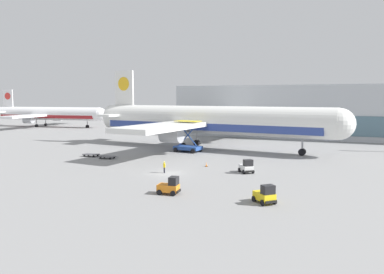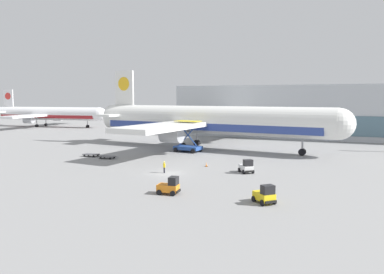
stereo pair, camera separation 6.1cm
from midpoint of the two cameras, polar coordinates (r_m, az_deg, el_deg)
ground_plane at (r=53.50m, az=-3.87°, el=-5.56°), size 400.00×400.00×0.00m
terminal_building at (r=107.20m, az=22.17°, el=3.58°), size 90.00×18.20×14.00m
airplane_main at (r=78.96m, az=1.79°, el=2.47°), size 58.02×48.57×17.00m
airplane_distant at (r=147.85m, az=-21.22°, el=3.29°), size 46.97×39.38×13.77m
scissor_lift_loader at (r=74.18m, az=-0.65°, el=-0.51°), size 5.48×3.84×6.16m
baggage_tug_foreground at (r=39.18m, az=11.05°, el=-8.66°), size 2.73×2.73×2.00m
baggage_tug_mid at (r=42.10m, az=-3.45°, el=-7.53°), size 2.59×1.87×2.00m
baggage_tug_far at (r=54.19m, az=8.30°, el=-4.52°), size 2.65×2.80×2.00m
baggage_dolly_lead at (r=70.91m, az=-15.15°, el=-2.58°), size 3.74×1.65×0.48m
baggage_dolly_second at (r=67.67m, az=-12.80°, el=-2.92°), size 3.74×1.65×0.48m
ground_crew_near at (r=53.74m, az=-4.28°, el=-4.46°), size 0.45×0.41×1.66m
traffic_cone_near at (r=58.59m, az=2.18°, el=-4.21°), size 0.40×0.40×0.66m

